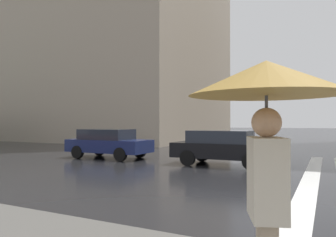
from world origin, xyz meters
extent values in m
cube|color=silver|center=(4.00, 0.81, 0.00)|extent=(13.00, 0.50, 0.01)
cube|color=tan|center=(21.58, 21.74, 9.60)|extent=(18.16, 21.79, 19.20)
cube|color=navy|center=(5.50, 9.87, 0.61)|extent=(1.75, 4.10, 0.60)
cube|color=#232833|center=(5.50, 10.02, 1.16)|extent=(1.54, 2.46, 0.50)
cylinder|color=black|center=(6.33, 8.62, 0.31)|extent=(0.20, 0.62, 0.62)
cylinder|color=black|center=(4.67, 8.62, 0.31)|extent=(0.20, 0.62, 0.62)
cylinder|color=black|center=(6.33, 11.12, 0.31)|extent=(0.20, 0.62, 0.62)
cylinder|color=black|center=(4.67, 11.12, 0.31)|extent=(0.20, 0.62, 0.62)
cube|color=black|center=(5.50, 4.10, 0.61)|extent=(1.75, 4.10, 0.60)
cube|color=#232833|center=(5.50, 4.25, 1.16)|extent=(1.54, 2.46, 0.50)
cylinder|color=black|center=(6.33, 2.85, 0.31)|extent=(0.20, 0.62, 0.62)
cylinder|color=black|center=(4.67, 2.85, 0.31)|extent=(0.20, 0.62, 0.62)
cylinder|color=black|center=(6.33, 5.35, 0.31)|extent=(0.20, 0.62, 0.62)
cylinder|color=black|center=(4.67, 5.35, 0.31)|extent=(0.20, 0.62, 0.62)
cube|color=beige|center=(-4.64, 0.74, 1.31)|extent=(0.46, 0.36, 0.60)
sphere|color=tan|center=(-4.64, 0.74, 1.72)|extent=(0.22, 0.22, 0.22)
cube|color=maroon|center=(-4.38, 0.83, 1.06)|extent=(0.32, 0.25, 0.24)
cone|color=#A57F38|center=(-4.64, 0.74, 2.05)|extent=(1.16, 1.16, 0.26)
cylinder|color=#4C4C51|center=(-4.64, 0.74, 1.52)|extent=(0.02, 0.02, 0.81)
camera|label=1|loc=(-7.07, 0.34, 1.72)|focal=34.01mm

